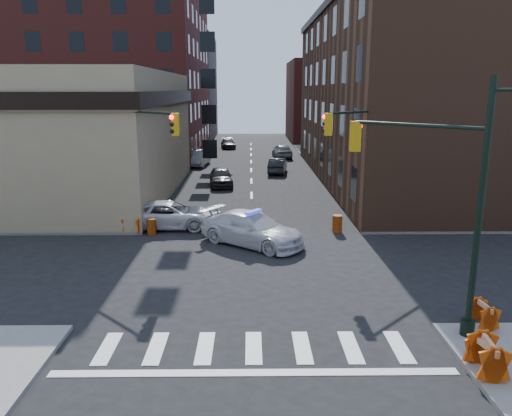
{
  "coord_description": "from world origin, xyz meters",
  "views": [
    {
      "loc": [
        -0.09,
        -20.74,
        7.75
      ],
      "look_at": [
        0.18,
        2.61,
        2.2
      ],
      "focal_mm": 35.0,
      "sensor_mm": 36.0,
      "label": 1
    }
  ],
  "objects_px": {
    "police_car": "(252,229)",
    "parked_car_wnear": "(221,177)",
    "pickup": "(169,215)",
    "pedestrian_a": "(139,201)",
    "pedestrian_b": "(103,216)",
    "barrel_road": "(337,224)",
    "barrel_bank": "(152,227)",
    "barricade_se_a": "(483,315)",
    "parked_car_enear": "(277,166)",
    "barricade_nw_a": "(132,224)",
    "parked_car_wfar": "(198,158)"
  },
  "relations": [
    {
      "from": "pickup",
      "to": "pedestrian_a",
      "type": "height_order",
      "value": "pedestrian_a"
    },
    {
      "from": "pedestrian_b",
      "to": "barrel_road",
      "type": "height_order",
      "value": "pedestrian_b"
    },
    {
      "from": "pedestrian_a",
      "to": "barricade_nw_a",
      "type": "bearing_deg",
      "value": -73.42
    },
    {
      "from": "barrel_bank",
      "to": "barricade_nw_a",
      "type": "relative_size",
      "value": 0.81
    },
    {
      "from": "pedestrian_b",
      "to": "barricade_nw_a",
      "type": "relative_size",
      "value": 1.41
    },
    {
      "from": "parked_car_wnear",
      "to": "barrel_road",
      "type": "bearing_deg",
      "value": -68.18
    },
    {
      "from": "pedestrian_b",
      "to": "barricade_nw_a",
      "type": "height_order",
      "value": "pedestrian_b"
    },
    {
      "from": "pickup",
      "to": "parked_car_wnear",
      "type": "xyz_separation_m",
      "value": [
        2.24,
        12.75,
        0.01
      ]
    },
    {
      "from": "parked_car_wfar",
      "to": "parked_car_enear",
      "type": "xyz_separation_m",
      "value": [
        8.0,
        -4.91,
        -0.11
      ]
    },
    {
      "from": "barricade_se_a",
      "to": "barricade_nw_a",
      "type": "bearing_deg",
      "value": 46.77
    },
    {
      "from": "pedestrian_b",
      "to": "barricade_se_a",
      "type": "xyz_separation_m",
      "value": [
        15.82,
        -11.7,
        -0.39
      ]
    },
    {
      "from": "pedestrian_b",
      "to": "parked_car_enear",
      "type": "bearing_deg",
      "value": 30.93
    },
    {
      "from": "police_car",
      "to": "parked_car_wnear",
      "type": "height_order",
      "value": "police_car"
    },
    {
      "from": "police_car",
      "to": "pickup",
      "type": "height_order",
      "value": "police_car"
    },
    {
      "from": "barricade_se_a",
      "to": "barricade_nw_a",
      "type": "height_order",
      "value": "barricade_nw_a"
    },
    {
      "from": "parked_car_wnear",
      "to": "pedestrian_b",
      "type": "xyz_separation_m",
      "value": [
        -5.76,
        -13.78,
        0.17
      ]
    },
    {
      "from": "parked_car_enear",
      "to": "parked_car_wnear",
      "type": "bearing_deg",
      "value": 60.1
    },
    {
      "from": "barricade_nw_a",
      "to": "barricade_se_a",
      "type": "bearing_deg",
      "value": -26.62
    },
    {
      "from": "police_car",
      "to": "barricade_se_a",
      "type": "xyz_separation_m",
      "value": [
        7.57,
        -9.45,
        -0.28
      ]
    },
    {
      "from": "parked_car_wnear",
      "to": "barrel_road",
      "type": "height_order",
      "value": "parked_car_wnear"
    },
    {
      "from": "police_car",
      "to": "barrel_bank",
      "type": "bearing_deg",
      "value": 108.35
    },
    {
      "from": "pedestrian_a",
      "to": "barricade_nw_a",
      "type": "xyz_separation_m",
      "value": [
        0.31,
        -3.41,
        -0.54
      ]
    },
    {
      "from": "parked_car_wfar",
      "to": "barrel_bank",
      "type": "bearing_deg",
      "value": -83.1
    },
    {
      "from": "parked_car_wfar",
      "to": "barricade_se_a",
      "type": "distance_m",
      "value": 39.07
    },
    {
      "from": "barrel_bank",
      "to": "barricade_se_a",
      "type": "height_order",
      "value": "barricade_se_a"
    },
    {
      "from": "pedestrian_a",
      "to": "barrel_bank",
      "type": "xyz_separation_m",
      "value": [
        1.38,
        -3.51,
        -0.66
      ]
    },
    {
      "from": "pickup",
      "to": "parked_car_enear",
      "type": "distance_m",
      "value": 20.5
    },
    {
      "from": "pickup",
      "to": "parked_car_wnear",
      "type": "bearing_deg",
      "value": -9.85
    },
    {
      "from": "parked_car_enear",
      "to": "barricade_se_a",
      "type": "xyz_separation_m",
      "value": [
        5.07,
        -31.91,
        -0.16
      ]
    },
    {
      "from": "pickup",
      "to": "parked_car_enear",
      "type": "xyz_separation_m",
      "value": [
        7.24,
        19.18,
        -0.05
      ]
    },
    {
      "from": "pedestrian_b",
      "to": "barrel_bank",
      "type": "bearing_deg",
      "value": -39.31
    },
    {
      "from": "pedestrian_b",
      "to": "barrel_road",
      "type": "bearing_deg",
      "value": -31.05
    },
    {
      "from": "police_car",
      "to": "pickup",
      "type": "xyz_separation_m",
      "value": [
        -4.73,
        3.28,
        -0.07
      ]
    },
    {
      "from": "pickup",
      "to": "pedestrian_b",
      "type": "xyz_separation_m",
      "value": [
        -3.52,
        -1.03,
        0.17
      ]
    },
    {
      "from": "barrel_road",
      "to": "parked_car_wnear",
      "type": "bearing_deg",
      "value": 117.76
    },
    {
      "from": "parked_car_enear",
      "to": "barricade_se_a",
      "type": "bearing_deg",
      "value": 106.97
    },
    {
      "from": "barrel_road",
      "to": "barricade_se_a",
      "type": "relative_size",
      "value": 0.91
    },
    {
      "from": "police_car",
      "to": "pedestrian_b",
      "type": "relative_size",
      "value": 3.63
    },
    {
      "from": "pickup",
      "to": "pedestrian_b",
      "type": "bearing_deg",
      "value": 106.46
    },
    {
      "from": "police_car",
      "to": "barricade_nw_a",
      "type": "xyz_separation_m",
      "value": [
        -6.57,
        1.95,
        -0.26
      ]
    },
    {
      "from": "police_car",
      "to": "barrel_bank",
      "type": "height_order",
      "value": "police_car"
    },
    {
      "from": "police_car",
      "to": "barricade_se_a",
      "type": "bearing_deg",
      "value": -104.38
    },
    {
      "from": "pickup",
      "to": "barricade_se_a",
      "type": "distance_m",
      "value": 17.71
    },
    {
      "from": "parked_car_enear",
      "to": "barrel_road",
      "type": "distance_m",
      "value": 20.34
    },
    {
      "from": "barricade_se_a",
      "to": "barricade_nw_a",
      "type": "xyz_separation_m",
      "value": [
        -14.14,
        11.4,
        0.02
      ]
    },
    {
      "from": "pedestrian_a",
      "to": "pedestrian_b",
      "type": "bearing_deg",
      "value": -102.46
    },
    {
      "from": "parked_car_wnear",
      "to": "barrel_road",
      "type": "xyz_separation_m",
      "value": [
        7.25,
        -13.78,
        -0.29
      ]
    },
    {
      "from": "pickup",
      "to": "pedestrian_b",
      "type": "height_order",
      "value": "pedestrian_b"
    },
    {
      "from": "police_car",
      "to": "barricade_nw_a",
      "type": "distance_m",
      "value": 6.85
    },
    {
      "from": "pickup",
      "to": "barricade_se_a",
      "type": "relative_size",
      "value": 5.15
    }
  ]
}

